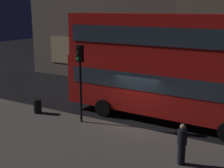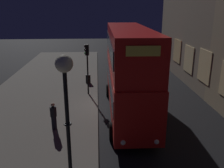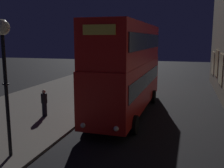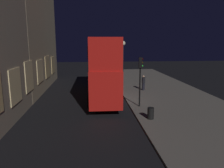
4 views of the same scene
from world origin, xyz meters
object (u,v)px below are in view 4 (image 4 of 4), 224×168
object	(u,v)px
pedestrian	(143,83)
litter_bin	(151,113)
traffic_light_near_kerb	(140,71)
street_lamp	(123,50)
double_decker_bus	(103,66)

from	to	relation	value
pedestrian	litter_bin	world-z (taller)	pedestrian
litter_bin	traffic_light_near_kerb	bearing A→B (deg)	1.85
pedestrian	traffic_light_near_kerb	bearing A→B (deg)	32.30
litter_bin	street_lamp	bearing A→B (deg)	-0.60
double_decker_bus	pedestrian	bearing A→B (deg)	-59.80
street_lamp	litter_bin	distance (m)	14.72
double_decker_bus	street_lamp	xyz separation A→B (m)	(7.83, -3.08, 1.19)
pedestrian	street_lamp	bearing A→B (deg)	-115.16
street_lamp	litter_bin	size ratio (longest dim) A/B	6.69
street_lamp	litter_bin	bearing A→B (deg)	179.40
pedestrian	litter_bin	bearing A→B (deg)	38.19
traffic_light_near_kerb	litter_bin	xyz separation A→B (m)	(-2.99, -0.10, -2.51)
litter_bin	pedestrian	bearing A→B (deg)	-10.52
traffic_light_near_kerb	double_decker_bus	bearing A→B (deg)	46.57
traffic_light_near_kerb	pedestrian	xyz separation A→B (m)	(5.98, -1.76, -2.08)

